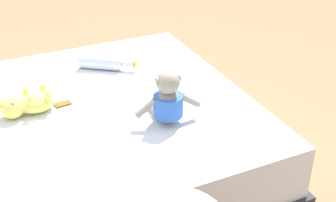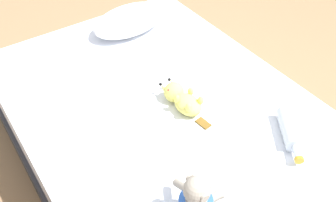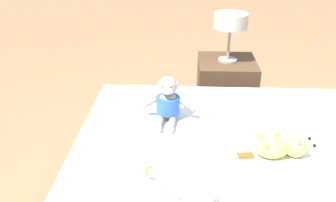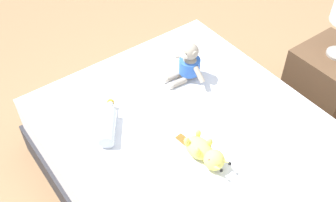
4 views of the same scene
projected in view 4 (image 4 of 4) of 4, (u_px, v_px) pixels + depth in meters
name	position (u px, v px, depth m)	size (l,w,h in m)	color
bed	(214.00, 182.00, 2.13)	(1.35, 1.98, 0.46)	#2D2D33
plush_monkey	(188.00, 64.00, 2.30)	(0.23, 0.29, 0.24)	#9E9384
plush_yellow_creature	(205.00, 153.00, 1.92)	(0.12, 0.33, 0.10)	#EAE066
glass_bottle	(108.00, 126.00, 2.05)	(0.21, 0.27, 0.08)	silver
nightstand	(327.00, 82.00, 2.66)	(0.42, 0.42, 0.46)	brown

